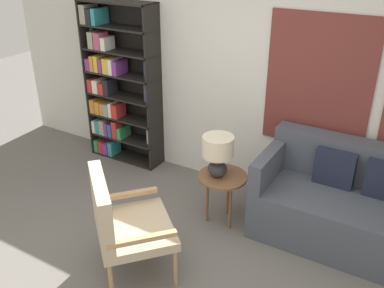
{
  "coord_description": "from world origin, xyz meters",
  "views": [
    {
      "loc": [
        1.73,
        -1.93,
        2.59
      ],
      "look_at": [
        -0.01,
        1.02,
        0.9
      ],
      "focal_mm": 40.0,
      "sensor_mm": 36.0,
      "label": 1
    }
  ],
  "objects_px": {
    "bookshelf": "(116,87)",
    "table_lamp": "(218,152)",
    "armchair": "(120,219)",
    "side_table": "(222,181)",
    "couch": "(352,208)"
  },
  "relations": [
    {
      "from": "armchair",
      "to": "table_lamp",
      "type": "bearing_deg",
      "value": 71.34
    },
    {
      "from": "side_table",
      "to": "table_lamp",
      "type": "relative_size",
      "value": 1.26
    },
    {
      "from": "bookshelf",
      "to": "armchair",
      "type": "relative_size",
      "value": 2.11
    },
    {
      "from": "side_table",
      "to": "couch",
      "type": "bearing_deg",
      "value": 16.56
    },
    {
      "from": "couch",
      "to": "side_table",
      "type": "xyz_separation_m",
      "value": [
        -1.15,
        -0.34,
        0.11
      ]
    },
    {
      "from": "bookshelf",
      "to": "table_lamp",
      "type": "distance_m",
      "value": 1.84
    },
    {
      "from": "couch",
      "to": "table_lamp",
      "type": "xyz_separation_m",
      "value": [
        -1.19,
        -0.37,
        0.43
      ]
    },
    {
      "from": "armchair",
      "to": "table_lamp",
      "type": "height_order",
      "value": "table_lamp"
    },
    {
      "from": "couch",
      "to": "side_table",
      "type": "distance_m",
      "value": 1.2
    },
    {
      "from": "armchair",
      "to": "side_table",
      "type": "relative_size",
      "value": 1.76
    },
    {
      "from": "side_table",
      "to": "table_lamp",
      "type": "bearing_deg",
      "value": -143.0
    },
    {
      "from": "armchair",
      "to": "side_table",
      "type": "bearing_deg",
      "value": 69.82
    },
    {
      "from": "bookshelf",
      "to": "side_table",
      "type": "distance_m",
      "value": 1.92
    },
    {
      "from": "bookshelf",
      "to": "couch",
      "type": "bearing_deg",
      "value": -4.99
    },
    {
      "from": "armchair",
      "to": "couch",
      "type": "height_order",
      "value": "armchair"
    }
  ]
}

